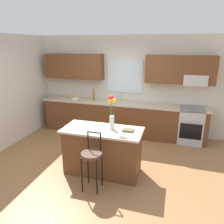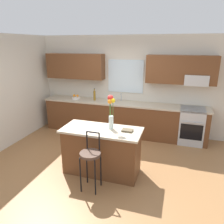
# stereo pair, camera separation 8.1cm
# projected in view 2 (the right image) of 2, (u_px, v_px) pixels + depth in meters

# --- Properties ---
(ground_plane) EXTENTS (14.00, 14.00, 0.00)m
(ground_plane) POSITION_uv_depth(u_px,v_px,m) (102.00, 163.00, 4.68)
(ground_plane) COLOR olive
(wall_left) EXTENTS (0.12, 4.60, 2.70)m
(wall_left) POSITION_uv_depth(u_px,v_px,m) (7.00, 92.00, 5.27)
(wall_left) COLOR beige
(wall_left) RESTS_ON ground
(back_wall_assembly) EXTENTS (5.60, 0.50, 2.70)m
(back_wall_assembly) POSITION_uv_depth(u_px,v_px,m) (127.00, 80.00, 6.02)
(back_wall_assembly) COLOR beige
(back_wall_assembly) RESTS_ON ground
(counter_run) EXTENTS (4.56, 0.64, 0.92)m
(counter_run) POSITION_uv_depth(u_px,v_px,m) (122.00, 118.00, 6.08)
(counter_run) COLOR brown
(counter_run) RESTS_ON ground
(sink_faucet) EXTENTS (0.02, 0.13, 0.23)m
(sink_faucet) POSITION_uv_depth(u_px,v_px,m) (121.00, 96.00, 6.06)
(sink_faucet) COLOR #B7BABC
(sink_faucet) RESTS_ON counter_run
(oven_range) EXTENTS (0.60, 0.64, 0.92)m
(oven_range) POSITION_uv_depth(u_px,v_px,m) (191.00, 126.00, 5.54)
(oven_range) COLOR #B7BABC
(oven_range) RESTS_ON ground
(kitchen_island) EXTENTS (1.53, 0.69, 0.92)m
(kitchen_island) POSITION_uv_depth(u_px,v_px,m) (102.00, 151.00, 4.24)
(kitchen_island) COLOR brown
(kitchen_island) RESTS_ON ground
(bar_stool_near) EXTENTS (0.36, 0.36, 1.04)m
(bar_stool_near) POSITION_uv_depth(u_px,v_px,m) (90.00, 156.00, 3.68)
(bar_stool_near) COLOR black
(bar_stool_near) RESTS_ON ground
(flower_vase) EXTENTS (0.15, 0.15, 0.65)m
(flower_vase) POSITION_uv_depth(u_px,v_px,m) (111.00, 110.00, 4.01)
(flower_vase) COLOR silver
(flower_vase) RESTS_ON kitchen_island
(cookbook) EXTENTS (0.20, 0.15, 0.03)m
(cookbook) POSITION_uv_depth(u_px,v_px,m) (127.00, 130.00, 4.00)
(cookbook) COLOR brown
(cookbook) RESTS_ON kitchen_island
(fruit_bowl_oranges) EXTENTS (0.24, 0.24, 0.13)m
(fruit_bowl_oranges) POSITION_uv_depth(u_px,v_px,m) (76.00, 97.00, 6.34)
(fruit_bowl_oranges) COLOR silver
(fruit_bowl_oranges) RESTS_ON counter_run
(bottle_olive_oil) EXTENTS (0.06, 0.06, 0.34)m
(bottle_olive_oil) POSITION_uv_depth(u_px,v_px,m) (95.00, 96.00, 6.14)
(bottle_olive_oil) COLOR olive
(bottle_olive_oil) RESTS_ON counter_run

